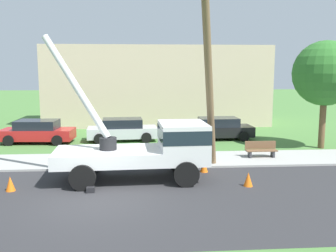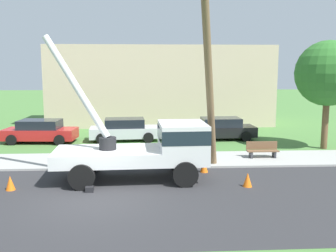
% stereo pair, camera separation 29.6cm
% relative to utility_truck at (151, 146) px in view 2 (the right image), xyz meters
% --- Properties ---
extents(ground_plane, '(120.00, 120.00, 0.00)m').
position_rel_utility_truck_xyz_m(ground_plane, '(-2.01, 9.53, -1.41)').
color(ground_plane, '#477538').
extents(road_asphalt, '(80.00, 8.03, 0.01)m').
position_rel_utility_truck_xyz_m(road_asphalt, '(-2.01, -2.47, -1.40)').
color(road_asphalt, '#2B2B2D').
rests_on(road_asphalt, ground).
extents(sidewalk_strip, '(80.00, 3.16, 0.10)m').
position_rel_utility_truck_xyz_m(sidewalk_strip, '(-2.01, 3.13, -1.36)').
color(sidewalk_strip, '#9E9E99').
rests_on(sidewalk_strip, ground).
extents(utility_truck, '(6.86, 3.21, 5.98)m').
position_rel_utility_truck_xyz_m(utility_truck, '(0.00, 0.00, 0.00)').
color(utility_truck, silver).
rests_on(utility_truck, ground).
extents(leaning_utility_pole, '(1.48, 3.34, 8.66)m').
position_rel_utility_truck_xyz_m(leaning_utility_pole, '(2.47, 0.83, 3.03)').
color(leaning_utility_pole, brown).
rests_on(leaning_utility_pole, ground).
extents(traffic_cone_ahead, '(0.36, 0.36, 0.56)m').
position_rel_utility_truck_xyz_m(traffic_cone_ahead, '(3.73, -1.28, -1.13)').
color(traffic_cone_ahead, orange).
rests_on(traffic_cone_ahead, ground).
extents(traffic_cone_behind, '(0.36, 0.36, 0.56)m').
position_rel_utility_truck_xyz_m(traffic_cone_behind, '(-5.37, -1.20, -1.13)').
color(traffic_cone_behind, orange).
rests_on(traffic_cone_behind, ground).
extents(traffic_cone_curbside, '(0.36, 0.36, 0.56)m').
position_rel_utility_truck_xyz_m(traffic_cone_curbside, '(2.35, 0.91, -1.13)').
color(traffic_cone_curbside, orange).
rests_on(traffic_cone_curbside, ground).
extents(parked_sedan_red, '(4.51, 2.21, 1.42)m').
position_rel_utility_truck_xyz_m(parked_sedan_red, '(-6.85, 8.38, -0.70)').
color(parked_sedan_red, '#B21E1E').
rests_on(parked_sedan_red, ground).
extents(parked_sedan_silver, '(4.51, 2.22, 1.42)m').
position_rel_utility_truck_xyz_m(parked_sedan_silver, '(-1.61, 8.74, -0.70)').
color(parked_sedan_silver, '#B7B7BF').
rests_on(parked_sedan_silver, ground).
extents(parked_sedan_black, '(4.45, 2.11, 1.42)m').
position_rel_utility_truck_xyz_m(parked_sedan_black, '(4.62, 8.79, -0.70)').
color(parked_sedan_black, black).
rests_on(parked_sedan_black, ground).
extents(park_bench, '(1.60, 0.45, 0.90)m').
position_rel_utility_truck_xyz_m(park_bench, '(5.67, 3.19, -0.95)').
color(park_bench, brown).
rests_on(park_bench, ground).
extents(roadside_tree_near, '(3.69, 3.69, 6.16)m').
position_rel_utility_truck_xyz_m(roadside_tree_near, '(10.01, 5.58, 2.89)').
color(roadside_tree_near, brown).
rests_on(roadside_tree_near, ground).
extents(lowrise_building_backdrop, '(18.00, 6.00, 6.40)m').
position_rel_utility_truck_xyz_m(lowrise_building_backdrop, '(0.97, 16.74, 1.79)').
color(lowrise_building_backdrop, '#C6B293').
rests_on(lowrise_building_backdrop, ground).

